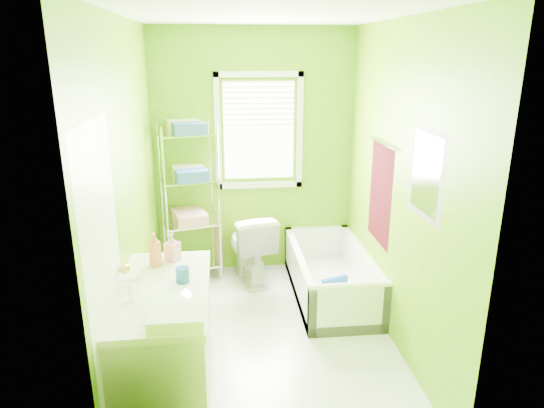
{
  "coord_description": "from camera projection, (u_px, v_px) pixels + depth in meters",
  "views": [
    {
      "loc": [
        -0.35,
        -3.63,
        2.35
      ],
      "look_at": [
        0.06,
        0.25,
        1.12
      ],
      "focal_mm": 32.0,
      "sensor_mm": 36.0,
      "label": 1
    }
  ],
  "objects": [
    {
      "name": "ground",
      "position": [
        268.0,
        336.0,
        4.18
      ],
      "size": [
        2.9,
        2.9,
        0.0
      ],
      "primitive_type": "plane",
      "color": "silver",
      "rests_on": "ground"
    },
    {
      "name": "room_envelope",
      "position": [
        267.0,
        161.0,
        3.72
      ],
      "size": [
        2.14,
        2.94,
        2.62
      ],
      "color": "#5A8F06",
      "rests_on": "ground"
    },
    {
      "name": "window",
      "position": [
        259.0,
        125.0,
        5.05
      ],
      "size": [
        0.92,
        0.05,
        1.22
      ],
      "color": "white",
      "rests_on": "ground"
    },
    {
      "name": "door",
      "position": [
        108.0,
        293.0,
        2.83
      ],
      "size": [
        0.09,
        0.8,
        2.0
      ],
      "color": "white",
      "rests_on": "ground"
    },
    {
      "name": "right_wall_decor",
      "position": [
        397.0,
        186.0,
        3.87
      ],
      "size": [
        0.04,
        1.48,
        1.17
      ],
      "color": "#3D070E",
      "rests_on": "ground"
    },
    {
      "name": "bathtub",
      "position": [
        331.0,
        282.0,
        4.81
      ],
      "size": [
        0.71,
        1.53,
        0.49
      ],
      "color": "white",
      "rests_on": "ground"
    },
    {
      "name": "toilet",
      "position": [
        250.0,
        246.0,
        5.12
      ],
      "size": [
        0.57,
        0.82,
        0.76
      ],
      "primitive_type": "imported",
      "rotation": [
        0.0,
        0.0,
        3.35
      ],
      "color": "white",
      "rests_on": "ground"
    },
    {
      "name": "vanity",
      "position": [
        166.0,
        343.0,
        3.26
      ],
      "size": [
        0.6,
        1.18,
        1.13
      ],
      "color": "silver",
      "rests_on": "ground"
    },
    {
      "name": "wire_shelf_unit",
      "position": [
        191.0,
        185.0,
        4.98
      ],
      "size": [
        0.63,
        0.5,
        1.69
      ],
      "color": "silver",
      "rests_on": "ground"
    }
  ]
}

